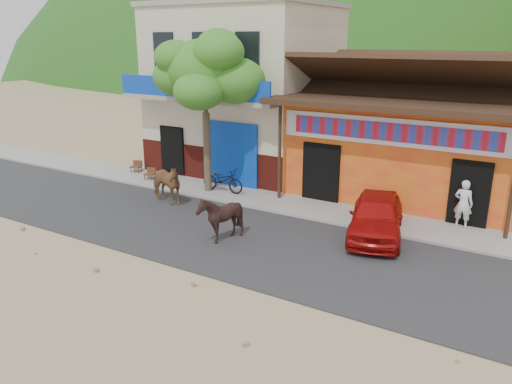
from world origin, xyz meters
The scene contains 13 objects.
ground centered at (0.00, 0.00, 0.00)m, with size 120.00×120.00×0.00m, color #9E825B.
road centered at (0.00, 2.50, 0.02)m, with size 60.00×5.00×0.04m, color #28282B.
sidewalk centered at (0.00, 6.00, 0.06)m, with size 60.00×2.00×0.12m, color gray.
dance_club centered at (2.00, 10.00, 1.80)m, with size 8.00×6.00×3.60m, color orange.
cafe_building centered at (-5.50, 10.00, 3.50)m, with size 7.00×6.00×7.00m, color beige.
tree centered at (-4.60, 5.80, 3.12)m, with size 3.00×3.00×6.00m, color #2D721E, non-canonical shape.
cow_tan centered at (-5.15, 3.94, 0.78)m, with size 0.80×1.76×1.48m, color brown.
cow_dark centered at (-1.38, 2.05, 0.76)m, with size 1.16×1.31×1.44m, color black.
red_car centered at (2.38, 4.80, 0.68)m, with size 1.52×3.77×1.28m, color #A70D0B.
scooter centered at (-4.00, 5.94, 0.58)m, with size 0.62×1.77×0.93m, color black.
pedestrian centered at (4.50, 6.70, 0.88)m, with size 0.56×0.37×1.53m, color white.
cafe_chair_left centered at (-9.00, 6.44, 0.57)m, with size 0.42×0.42×0.90m, color #4C3619, non-canonical shape.
cafe_chair_right centered at (-7.65, 5.85, 0.55)m, with size 0.40×0.40×0.85m, color #482D18, non-canonical shape.
Camera 1 is at (6.55, -9.09, 5.76)m, focal length 35.00 mm.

